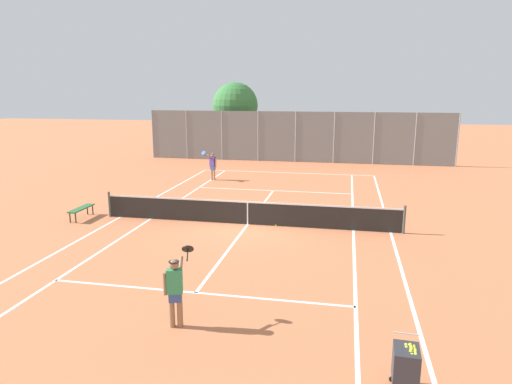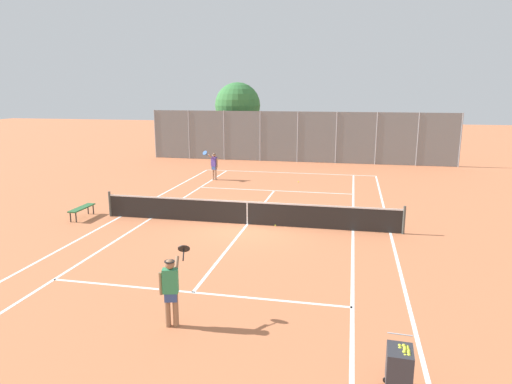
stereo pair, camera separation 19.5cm
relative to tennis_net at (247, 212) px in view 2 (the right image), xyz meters
The scene contains 11 objects.
ground_plane 0.51m from the tennis_net, ahead, with size 120.00×120.00×0.00m, color #C67047.
court_line_markings 0.51m from the tennis_net, ahead, with size 11.10×23.90×0.01m.
tennis_net is the anchor object (origin of this frame).
ball_cart 10.74m from the tennis_net, 62.75° to the right, with size 0.52×0.65×0.96m.
player_near_side 8.16m from the tennis_net, 89.05° to the right, with size 0.53×0.84×1.77m.
player_far_left 9.55m from the tennis_net, 114.89° to the left, with size 0.84×0.69×1.77m.
loose_tennis_ball_0 1.23m from the tennis_net, ahead, with size 0.07×0.07×0.07m, color #D1DB33.
loose_tennis_ball_1 9.01m from the tennis_net, 83.64° to the left, with size 0.07×0.07×0.07m, color #D1DB33.
courtside_bench 6.98m from the tennis_net, behind, with size 0.36×1.50×0.47m.
back_fence 16.69m from the tennis_net, 90.00° to the left, with size 22.63×0.08×3.74m.
tree_behind_left 20.03m from the tennis_net, 104.97° to the left, with size 3.62×3.62×5.86m.
Camera 2 is at (3.93, -16.99, 5.22)m, focal length 32.00 mm.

